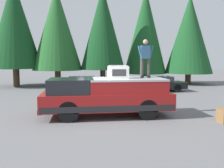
% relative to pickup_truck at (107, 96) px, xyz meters
% --- Properties ---
extents(ground_plane, '(90.00, 90.00, 0.00)m').
position_rel_pickup_truck_xyz_m(ground_plane, '(-0.41, 0.20, -0.87)').
color(ground_plane, slate).
extents(pickup_truck, '(2.01, 5.54, 1.65)m').
position_rel_pickup_truck_xyz_m(pickup_truck, '(0.00, 0.00, 0.00)').
color(pickup_truck, maroon).
rests_on(pickup_truck, ground).
extents(compressor_unit, '(0.65, 0.84, 0.56)m').
position_rel_pickup_truck_xyz_m(compressor_unit, '(-0.09, -0.48, 1.05)').
color(compressor_unit, white).
rests_on(compressor_unit, pickup_truck).
extents(person_on_truck_bed, '(0.29, 0.72, 1.69)m').
position_rel_pickup_truck_xyz_m(person_on_truck_bed, '(0.21, -1.75, 1.68)').
color(person_on_truck_bed, '#423D38').
rests_on(person_on_truck_bed, pickup_truck).
extents(parked_car_black, '(1.64, 4.10, 1.16)m').
position_rel_pickup_truck_xyz_m(parked_car_black, '(7.62, -4.76, -0.29)').
color(parked_car_black, black).
rests_on(parked_car_black, ground).
extents(parked_car_navy, '(1.64, 4.10, 1.16)m').
position_rel_pickup_truck_xyz_m(parked_car_navy, '(8.02, 1.14, -0.29)').
color(parked_car_navy, navy).
rests_on(parked_car_navy, ground).
extents(conifer_far_left, '(4.61, 4.61, 8.66)m').
position_rel_pickup_truck_xyz_m(conifer_far_left, '(12.74, -9.48, 3.99)').
color(conifer_far_left, '#4C3826').
rests_on(conifer_far_left, ground).
extents(conifer_left, '(4.23, 4.23, 9.46)m').
position_rel_pickup_truck_xyz_m(conifer_left, '(13.79, -5.34, 4.36)').
color(conifer_left, '#4C3826').
rests_on(conifer_left, ground).
extents(conifer_center_left, '(4.12, 4.12, 9.15)m').
position_rel_pickup_truck_xyz_m(conifer_center_left, '(12.38, -0.93, 4.45)').
color(conifer_center_left, '#4C3826').
rests_on(conifer_center_left, ground).
extents(conifer_center_right, '(4.51, 4.51, 8.99)m').
position_rel_pickup_truck_xyz_m(conifer_center_right, '(12.58, 3.23, 4.34)').
color(conifer_center_right, '#4C3826').
rests_on(conifer_center_right, ground).
extents(conifer_right, '(4.63, 4.63, 9.61)m').
position_rel_pickup_truck_xyz_m(conifer_right, '(12.64, 6.93, 4.74)').
color(conifer_right, '#4C3826').
rests_on(conifer_right, ground).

